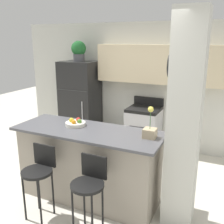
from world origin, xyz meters
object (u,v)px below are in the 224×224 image
(potted_plant_on_fridge, at_px, (79,50))
(fruit_bowl, at_px, (76,123))
(refrigerator, at_px, (80,102))
(trash_bin, at_px, (100,139))
(orchid_vase, at_px, (150,131))
(bar_stool_right, at_px, (89,185))
(stove_range, at_px, (144,129))
(bar_stool_left, at_px, (39,171))

(potted_plant_on_fridge, height_order, fruit_bowl, potted_plant_on_fridge)
(refrigerator, xyz_separation_m, fruit_bowl, (1.04, -1.80, 0.19))
(refrigerator, height_order, fruit_bowl, refrigerator)
(potted_plant_on_fridge, bearing_deg, trash_bin, -19.95)
(trash_bin, bearing_deg, orchid_vase, -46.21)
(refrigerator, bearing_deg, bar_stool_right, -56.58)
(stove_range, height_order, fruit_bowl, fruit_bowl)
(orchid_vase, relative_size, trash_bin, 1.05)
(trash_bin, bearing_deg, refrigerator, 160.05)
(stove_range, height_order, bar_stool_right, stove_range)
(bar_stool_right, bearing_deg, potted_plant_on_fridge, 123.42)
(fruit_bowl, bearing_deg, refrigerator, 119.97)
(refrigerator, height_order, bar_stool_right, refrigerator)
(orchid_vase, bearing_deg, refrigerator, 139.60)
(fruit_bowl, bearing_deg, stove_range, 77.20)
(bar_stool_left, xyz_separation_m, potted_plant_on_fridge, (-0.92, 2.48, 1.37))
(stove_range, distance_m, bar_stool_right, 2.53)
(bar_stool_right, bearing_deg, bar_stool_left, 180.00)
(potted_plant_on_fridge, bearing_deg, bar_stool_left, -69.66)
(bar_stool_left, distance_m, bar_stool_right, 0.72)
(stove_range, bearing_deg, fruit_bowl, -102.80)
(stove_range, distance_m, orchid_vase, 2.07)
(bar_stool_right, bearing_deg, orchid_vase, 53.98)
(stove_range, xyz_separation_m, trash_bin, (-0.85, -0.25, -0.27))
(refrigerator, xyz_separation_m, orchid_vase, (2.12, -1.81, 0.25))
(bar_stool_right, relative_size, fruit_bowl, 3.32)
(refrigerator, height_order, stove_range, refrigerator)
(potted_plant_on_fridge, relative_size, trash_bin, 1.10)
(stove_range, bearing_deg, bar_stool_right, -85.80)
(stove_range, relative_size, orchid_vase, 2.68)
(stove_range, bearing_deg, refrigerator, -178.63)
(fruit_bowl, relative_size, trash_bin, 0.74)
(orchid_vase, bearing_deg, stove_range, 110.06)
(bar_stool_right, xyz_separation_m, trash_bin, (-1.04, 2.26, -0.43))
(bar_stool_right, relative_size, orchid_vase, 2.35)
(bar_stool_left, relative_size, fruit_bowl, 3.32)
(orchid_vase, xyz_separation_m, trash_bin, (-1.52, 1.59, -0.94))
(orchid_vase, height_order, fruit_bowl, orchid_vase)
(bar_stool_left, xyz_separation_m, trash_bin, (-0.32, 2.26, -0.43))
(bar_stool_right, bearing_deg, fruit_bowl, 131.30)
(bar_stool_left, bearing_deg, trash_bin, 98.05)
(potted_plant_on_fridge, height_order, trash_bin, potted_plant_on_fridge)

